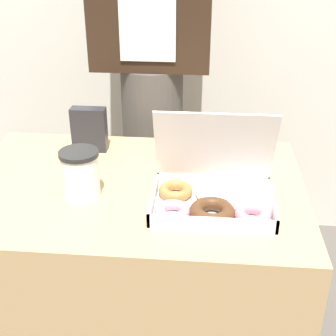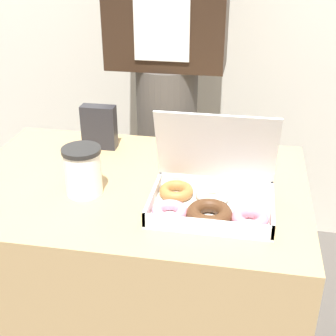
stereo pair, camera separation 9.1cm
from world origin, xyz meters
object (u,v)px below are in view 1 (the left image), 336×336
at_px(coffee_cup, 80,174).
at_px(person_customer, 152,65).
at_px(donut_box, 209,195).
at_px(napkin_holder, 89,129).

relative_size(coffee_cup, person_customer, 0.08).
bearing_deg(donut_box, person_customer, 108.65).
distance_m(napkin_holder, person_customer, 0.41).
height_order(coffee_cup, napkin_holder, napkin_holder).
xyz_separation_m(coffee_cup, person_customer, (0.11, 0.65, 0.13)).
relative_size(donut_box, coffee_cup, 2.42).
xyz_separation_m(napkin_holder, person_customer, (0.16, 0.36, 0.12)).
distance_m(donut_box, person_customer, 0.74).
height_order(coffee_cup, person_customer, person_customer).
bearing_deg(coffee_cup, donut_box, -5.21).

